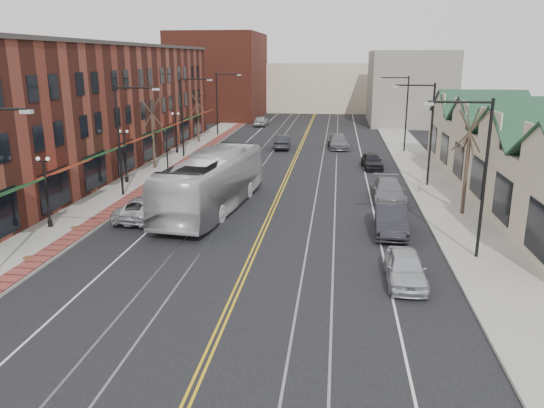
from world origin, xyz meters
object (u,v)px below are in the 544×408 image
(parked_car_d, at_px, (372,161))
(parked_car_b, at_px, (391,220))
(parked_car_a, at_px, (405,268))
(parked_car_c, at_px, (388,191))
(transit_bus, at_px, (213,182))
(parked_suv, at_px, (146,208))

(parked_car_d, bearing_deg, parked_car_b, -94.00)
(parked_car_a, distance_m, parked_car_d, 26.18)
(parked_car_b, xyz_separation_m, parked_car_c, (0.48, 7.35, -0.05))
(parked_car_c, bearing_deg, parked_car_d, 92.52)
(transit_bus, height_order, parked_car_c, transit_bus)
(parked_suv, xyz_separation_m, parked_car_a, (15.30, -8.21, -0.00))
(parked_car_a, distance_m, parked_car_c, 14.52)
(transit_bus, bearing_deg, parked_car_b, 169.30)
(parked_car_b, bearing_deg, parked_suv, 178.40)
(transit_bus, bearing_deg, parked_car_d, -120.05)
(parked_suv, relative_size, parked_car_d, 1.23)
(parked_car_b, height_order, parked_car_c, parked_car_b)
(parked_suv, xyz_separation_m, parked_car_d, (15.30, 17.97, -0.00))
(transit_bus, height_order, parked_car_d, transit_bus)
(transit_bus, distance_m, parked_car_d, 19.30)
(parked_car_c, bearing_deg, parked_car_b, -93.62)
(parked_car_b, bearing_deg, parked_car_c, 88.57)
(transit_bus, relative_size, parked_suv, 2.63)
(parked_car_c, distance_m, parked_car_d, 11.68)
(parked_car_a, relative_size, parked_car_d, 1.00)
(parked_car_c, relative_size, parked_car_d, 1.27)
(parked_car_a, bearing_deg, transit_bus, 137.05)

